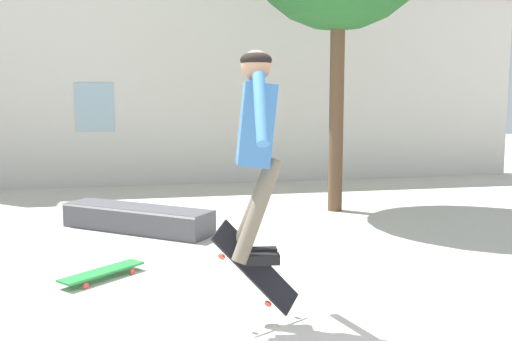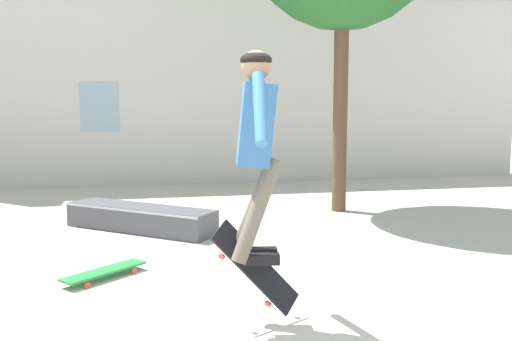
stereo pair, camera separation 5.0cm
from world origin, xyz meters
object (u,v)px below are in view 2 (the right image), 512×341
(skate_ledge, at_px, (140,218))
(skateboard_resting, at_px, (104,271))
(skater, at_px, (256,136))
(skateboard_flipping, at_px, (256,268))

(skate_ledge, distance_m, skateboard_resting, 1.93)
(skater, bearing_deg, skateboard_resting, 138.38)
(skater, relative_size, skateboard_resting, 1.95)
(skate_ledge, xyz_separation_m, skater, (0.85, -3.24, 1.23))
(skater, bearing_deg, skateboard_flipping, 88.63)
(skater, height_order, skateboard_resting, skater)
(skateboard_flipping, bearing_deg, skateboard_resting, 136.05)
(skate_ledge, bearing_deg, skateboard_flipping, -36.86)
(skater, distance_m, skateboard_flipping, 0.97)
(skate_ledge, distance_m, skateboard_flipping, 3.29)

